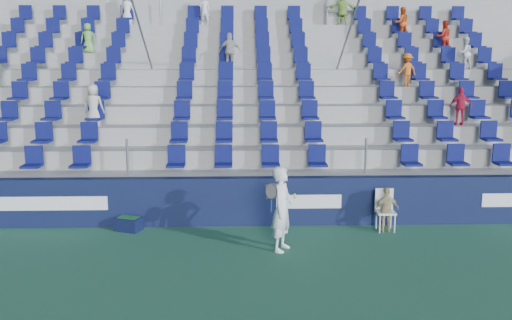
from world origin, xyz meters
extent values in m
plane|color=#296145|center=(0.00, 0.00, 0.00)|extent=(70.00, 70.00, 0.00)
cube|color=#0F1637|center=(0.00, 3.15, 0.60)|extent=(24.00, 0.30, 1.20)
cube|color=white|center=(-5.00, 2.99, 0.62)|extent=(3.20, 0.02, 0.34)
cube|color=white|center=(1.50, 2.99, 0.62)|extent=(1.60, 0.02, 0.34)
cube|color=#A1A19C|center=(0.00, 3.72, 0.60)|extent=(24.00, 0.85, 1.20)
cube|color=#A1A19C|center=(0.00, 4.57, 0.85)|extent=(24.00, 0.85, 1.70)
cube|color=#A1A19C|center=(0.00, 5.42, 1.10)|extent=(24.00, 0.85, 2.20)
cube|color=#A1A19C|center=(0.00, 6.28, 1.35)|extent=(24.00, 0.85, 2.70)
cube|color=#A1A19C|center=(0.00, 7.12, 1.60)|extent=(24.00, 0.85, 3.20)
cube|color=#A1A19C|center=(0.00, 7.97, 1.85)|extent=(24.00, 0.85, 3.70)
cube|color=#A1A19C|center=(0.00, 8.82, 2.10)|extent=(24.00, 0.85, 4.20)
cube|color=#A1A19C|center=(0.00, 9.68, 2.35)|extent=(24.00, 0.85, 4.70)
cube|color=#A1A19C|center=(0.00, 10.52, 2.60)|extent=(24.00, 0.85, 5.20)
cube|color=#A1A19C|center=(0.00, 11.20, 3.10)|extent=(24.00, 0.50, 6.20)
cube|color=#0D1251|center=(0.00, 3.72, 1.55)|extent=(16.05, 0.50, 0.70)
cube|color=#0D1251|center=(0.00, 4.57, 2.05)|extent=(16.05, 0.50, 0.70)
cube|color=#0D1251|center=(0.00, 5.42, 2.55)|extent=(16.05, 0.50, 0.70)
cube|color=#0D1251|center=(0.00, 6.28, 3.05)|extent=(16.05, 0.50, 0.70)
cube|color=#0D1251|center=(0.00, 7.12, 3.55)|extent=(16.05, 0.50, 0.70)
cube|color=#0D1251|center=(0.00, 7.97, 4.05)|extent=(16.05, 0.50, 0.70)
cube|color=#0D1251|center=(0.00, 8.82, 4.55)|extent=(16.05, 0.50, 0.70)
cube|color=#0D1251|center=(0.00, 9.68, 5.05)|extent=(16.05, 0.50, 0.70)
cube|color=#0D1251|center=(0.00, 10.52, 5.55)|extent=(16.05, 0.50, 0.70)
cylinder|color=gray|center=(-3.00, 7.12, 4.35)|extent=(0.06, 7.68, 4.55)
cylinder|color=gray|center=(3.00, 7.12, 4.35)|extent=(0.06, 7.68, 4.55)
imported|color=white|center=(-1.41, 10.47, 5.72)|extent=(0.40, 0.28, 1.05)
imported|color=#D56119|center=(4.97, 7.08, 3.70)|extent=(0.74, 0.57, 1.00)
imported|color=#69AC45|center=(-5.15, 8.77, 4.69)|extent=(0.52, 0.38, 0.98)
imported|color=#C1193E|center=(6.05, 5.38, 2.73)|extent=(0.65, 0.33, 1.06)
imported|color=#9ACA51|center=(3.53, 10.47, 5.79)|extent=(1.12, 0.41, 1.18)
imported|color=#BBB7A8|center=(-0.48, 7.92, 4.27)|extent=(0.68, 0.31, 1.15)
imported|color=#D95219|center=(5.46, 9.62, 5.24)|extent=(0.56, 0.46, 1.08)
imported|color=red|center=(6.66, 8.77, 4.74)|extent=(0.54, 0.43, 1.08)
imported|color=white|center=(7.07, 7.93, 4.21)|extent=(0.58, 0.51, 1.02)
imported|color=#BBB7A8|center=(-4.22, 5.38, 2.78)|extent=(0.62, 0.46, 1.17)
imported|color=white|center=(-4.16, 10.47, 5.76)|extent=(0.63, 0.51, 1.11)
imported|color=white|center=(0.71, 1.26, 0.92)|extent=(0.67, 0.79, 1.84)
cylinder|color=navy|center=(0.46, 1.01, 1.07)|extent=(0.03, 0.03, 0.28)
torus|color=black|center=(0.46, 1.01, 1.37)|extent=(0.30, 0.17, 0.28)
plane|color=#262626|center=(0.46, 1.01, 1.37)|extent=(0.30, 0.16, 0.29)
sphere|color=#B7CC2F|center=(0.96, 1.06, 1.22)|extent=(0.07, 0.07, 0.07)
sphere|color=#B7CC2F|center=(0.96, 1.12, 1.25)|extent=(0.07, 0.07, 0.07)
cube|color=white|center=(3.30, 2.55, 0.46)|extent=(0.45, 0.45, 0.04)
cube|color=white|center=(3.30, 2.76, 0.73)|extent=(0.44, 0.06, 0.54)
cylinder|color=white|center=(3.12, 2.37, 0.22)|extent=(0.03, 0.03, 0.44)
cylinder|color=white|center=(3.47, 2.37, 0.22)|extent=(0.03, 0.03, 0.44)
cylinder|color=white|center=(3.12, 2.73, 0.22)|extent=(0.03, 0.03, 0.44)
cylinder|color=white|center=(3.47, 2.73, 0.22)|extent=(0.03, 0.03, 0.44)
imported|color=tan|center=(3.30, 2.50, 0.54)|extent=(0.67, 0.40, 1.08)
cube|color=#0E1333|center=(-2.86, 2.75, 0.16)|extent=(0.70, 0.58, 0.32)
cube|color=#1E662D|center=(-2.86, 2.75, 0.24)|extent=(0.56, 0.44, 0.19)
camera|label=1|loc=(-0.19, -10.50, 4.17)|focal=40.00mm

